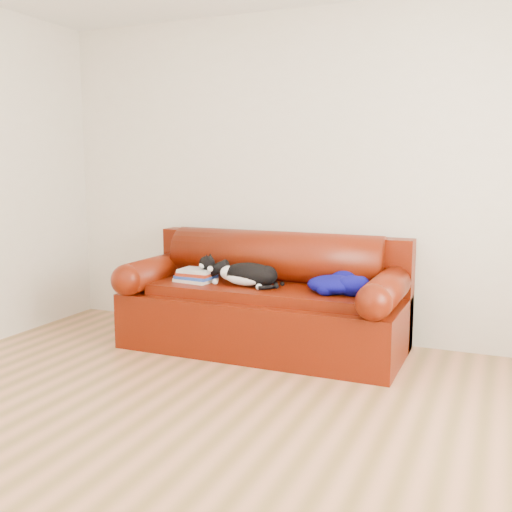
{
  "coord_description": "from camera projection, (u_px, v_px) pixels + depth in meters",
  "views": [
    {
      "loc": [
        1.49,
        -2.6,
        1.4
      ],
      "look_at": [
        -0.21,
        1.35,
        0.74
      ],
      "focal_mm": 42.0,
      "sensor_mm": 36.0,
      "label": 1
    }
  ],
  "objects": [
    {
      "name": "blanket",
      "position": [
        337.0,
        284.0,
        4.23
      ],
      "size": [
        0.49,
        0.39,
        0.15
      ],
      "rotation": [
        0.0,
        0.0,
        0.06
      ],
      "color": "#02064D",
      "rests_on": "sofa_base"
    },
    {
      "name": "sofa_back",
      "position": [
        275.0,
        274.0,
        4.73
      ],
      "size": [
        2.1,
        1.01,
        0.88
      ],
      "color": "#440E02",
      "rests_on": "ground"
    },
    {
      "name": "cat",
      "position": [
        248.0,
        275.0,
        4.45
      ],
      "size": [
        0.6,
        0.24,
        0.22
      ],
      "rotation": [
        0.0,
        0.0,
        -0.01
      ],
      "color": "black",
      "rests_on": "sofa_base"
    },
    {
      "name": "sofa_base",
      "position": [
        263.0,
        318.0,
        4.56
      ],
      "size": [
        2.1,
        0.9,
        0.5
      ],
      "color": "#440E02",
      "rests_on": "ground"
    },
    {
      "name": "book_stack",
      "position": [
        196.0,
        275.0,
        4.62
      ],
      "size": [
        0.31,
        0.26,
        0.1
      ],
      "rotation": [
        0.0,
        0.0,
        -0.07
      ],
      "color": "beige",
      "rests_on": "sofa_base"
    },
    {
      "name": "room_shell",
      "position": [
        210.0,
        108.0,
        2.87
      ],
      "size": [
        4.52,
        4.02,
        2.61
      ],
      "color": "beige",
      "rests_on": "ground"
    },
    {
      "name": "ground",
      "position": [
        192.0,
        432.0,
        3.15
      ],
      "size": [
        4.5,
        4.5,
        0.0
      ],
      "primitive_type": "plane",
      "color": "olive",
      "rests_on": "ground"
    }
  ]
}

